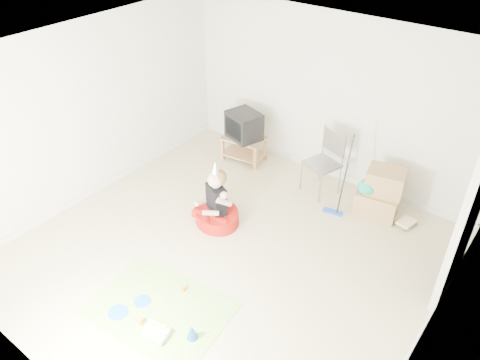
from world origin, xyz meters
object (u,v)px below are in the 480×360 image
Objects in this scene: folding_chair at (322,164)px; cardboard_boxes at (380,194)px; crt_tv at (244,125)px; seated_woman at (217,209)px; tv_stand at (244,147)px; birthday_cake at (156,333)px.

folding_chair is 1.38× the size of cardboard_boxes.
crt_tv is 0.72× the size of cardboard_boxes.
crt_tv is at bearing 114.50° from seated_woman.
folding_chair reaches higher than seated_woman.
folding_chair is at bearing 63.47° from seated_woman.
folding_chair reaches higher than cardboard_boxes.
crt_tv is 2.46m from cardboard_boxes.
cardboard_boxes is at bearing -0.17° from tv_stand.
cardboard_boxes is 2.33m from seated_woman.
crt_tv is at bearing 112.71° from birthday_cake.
seated_woman is at bearing 111.19° from birthday_cake.
tv_stand is 1.51m from folding_chair.
seated_woman is at bearing -137.59° from cardboard_boxes.
seated_woman is (-0.78, -1.55, -0.28)m from folding_chair.
crt_tv is at bearing 179.03° from folding_chair.
tv_stand is 0.40m from crt_tv.
birthday_cake is at bearing -90.67° from folding_chair.
seated_woman is at bearing -116.53° from folding_chair.
tv_stand is at bearing 179.83° from cardboard_boxes.
birthday_cake is at bearing -67.29° from tv_stand.
folding_chair is 1.02× the size of seated_woman.
cardboard_boxes is (2.44, -0.01, -0.31)m from crt_tv.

